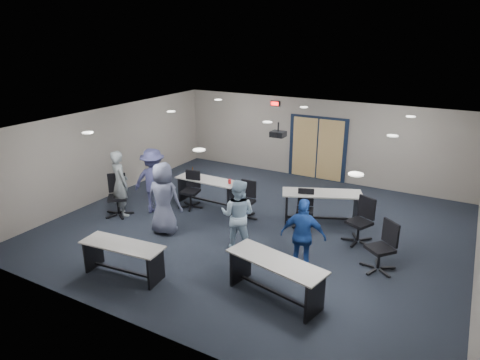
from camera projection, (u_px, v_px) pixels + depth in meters
The scene contains 24 objects.
floor at pixel (257, 227), 11.08m from camera, with size 10.00×10.00×0.00m, color black.
back_wall at pixel (318, 140), 14.34m from camera, with size 10.00×0.04×2.70m, color gray.
front_wall at pixel (132, 257), 6.93m from camera, with size 10.00×0.04×2.70m, color gray.
left_wall at pixel (110, 152), 12.93m from camera, with size 0.04×9.00×2.70m, color gray.
ceiling at pixel (258, 125), 10.19m from camera, with size 10.00×9.00×0.04m, color white.
double_door at pixel (317, 149), 14.41m from camera, with size 2.00×0.07×2.20m.
exit_sign at pixel (275, 104), 14.67m from camera, with size 0.32×0.07×0.18m.
ceiling_projector at pixel (278, 134), 10.56m from camera, with size 0.35×0.32×0.37m.
ceiling_can_lights at pixel (263, 124), 10.40m from camera, with size 6.24×5.74×0.02m, color silver, non-canonical shape.
table_front_left at pixel (123, 254), 8.75m from camera, with size 1.82×0.77×0.72m.
table_front_right at pixel (276, 272), 7.99m from camera, with size 2.05×1.05×0.79m.
table_back_left at pixel (208, 187), 12.38m from camera, with size 1.90×0.65×1.05m.
table_back_right at pixel (322, 202), 11.21m from camera, with size 2.16×1.45×0.83m.
chair_back_a at pixel (190, 190), 12.15m from camera, with size 0.66×0.66×1.06m, color black, non-canonical shape.
chair_back_b at pixel (245, 201), 11.45m from camera, with size 0.64×0.64×1.02m, color black, non-canonical shape.
chair_back_c at pixel (305, 209), 10.95m from camera, with size 0.62×0.62×0.98m, color black, non-canonical shape.
chair_back_d at pixel (359, 221), 10.11m from camera, with size 0.70×0.70×1.11m, color black, non-canonical shape.
chair_loose_left at pixel (117, 196), 11.61m from camera, with size 0.72×0.72×1.14m, color black, non-canonical shape.
chair_loose_right at pixel (380, 247), 8.92m from camera, with size 0.69×0.69×1.10m, color black, non-canonical shape.
person_gray at pixel (120, 183), 11.54m from camera, with size 0.67×0.44×1.83m, color gray.
person_plaid at pixel (164, 198), 10.52m from camera, with size 0.89×0.58×1.83m, color slate.
person_lightblue at pixel (238, 215), 9.75m from camera, with size 0.82×0.64×1.68m, color #ADCCE5.
person_navy at pixel (303, 236), 8.84m from camera, with size 0.95×0.40×1.62m, color navy.
person_back at pixel (154, 181), 11.73m from camera, with size 1.18×0.68×1.83m, color #3C3E6D.
Camera 1 is at (4.52, -8.99, 4.82)m, focal length 32.00 mm.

